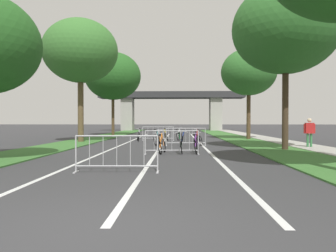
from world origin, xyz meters
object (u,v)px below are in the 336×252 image
Objects in this scene: bicycle_purple_4 at (196,145)px; bicycle_green_5 at (181,145)px; crowd_barrier_third at (186,137)px; bicycle_white_3 at (158,139)px; tree_left_oak_near at (80,51)px; bicycle_silver_0 at (179,136)px; pedestrian_pushing_bike at (309,130)px; crowd_barrier_nearest at (117,154)px; bicycle_teal_6 at (158,140)px; tree_right_pine_near at (249,72)px; crowd_barrier_fourth at (158,134)px; bicycle_yellow_1 at (166,136)px; tree_left_cypress_far at (113,76)px; crowd_barrier_second at (172,142)px; bicycle_red_9 at (196,139)px; bicycle_orange_7 at (162,146)px; bicycle_silver_10 at (138,136)px; tree_right_oak_mid at (286,29)px; bicycle_blue_2 at (182,140)px; bicycle_black_8 at (198,139)px.

bicycle_purple_4 is 0.70m from bicycle_green_5.
crowd_barrier_third reaches higher than bicycle_white_3.
tree_left_oak_near is 5.25× the size of bicycle_silver_0.
bicycle_green_5 is 1.08× the size of pedestrian_pushing_bike.
bicycle_teal_6 is (0.60, 9.44, -0.13)m from crowd_barrier_nearest.
bicycle_teal_6 is at bearing -133.41° from tree_right_pine_near.
bicycle_teal_6 reaches higher than bicycle_silver_0.
tree_left_oak_near is at bearing -158.96° from crowd_barrier_fourth.
bicycle_yellow_1 is 0.93× the size of bicycle_green_5.
tree_left_cypress_far reaches higher than bicycle_green_5.
crowd_barrier_second is at bearing -66.51° from bicycle_white_3.
bicycle_purple_4 is at bearing -44.34° from tree_left_oak_near.
bicycle_purple_4 is (0.36, -4.40, -0.14)m from crowd_barrier_third.
bicycle_red_9 is (7.74, -3.33, -5.86)m from tree_left_oak_near.
crowd_barrier_third is at bearing 81.57° from crowd_barrier_second.
crowd_barrier_third is at bearing 82.53° from bicycle_orange_7.
bicycle_red_9 is (0.93, 4.02, 0.01)m from bicycle_green_5.
bicycle_teal_6 is (-1.26, 3.93, 0.00)m from bicycle_green_5.
bicycle_white_3 reaches higher than bicycle_purple_4.
crowd_barrier_nearest is 1.35× the size of bicycle_purple_4.
bicycle_green_5 is at bearing -80.32° from crowd_barrier_fourth.
pedestrian_pushing_bike is (13.73, -4.51, -5.27)m from tree_left_oak_near.
crowd_barrier_third is 1.38× the size of bicycle_green_5.
crowd_barrier_third is 1.76m from bicycle_white_3.
bicycle_silver_10 is (3.82, 1.42, -5.88)m from tree_left_oak_near.
bicycle_silver_0 is at bearing 122.33° from tree_right_oak_mid.
bicycle_yellow_1 is at bearing 22.31° from tree_left_oak_near.
crowd_barrier_fourth is 1.35× the size of bicycle_red_9.
bicycle_silver_10 is at bearing 129.69° from bicycle_red_9.
bicycle_green_5 is 4.12m from bicycle_teal_6.
crowd_barrier_fourth reaches higher than bicycle_green_5.
bicycle_silver_0 is 0.93× the size of bicycle_green_5.
tree_left_cypress_far reaches higher than bicycle_white_3.
crowd_barrier_second reaches higher than bicycle_white_3.
crowd_barrier_fourth is at bearing 21.04° from tree_left_oak_near.
bicycle_orange_7 is (-0.96, -3.96, -0.01)m from bicycle_blue_2.
crowd_barrier_nearest reaches higher than bicycle_yellow_1.
tree_right_pine_near reaches higher than pedestrian_pushing_bike.
bicycle_teal_6 is (-6.46, 2.36, -5.63)m from tree_right_oak_mid.
bicycle_yellow_1 is 4.81m from bicycle_white_3.
bicycle_blue_2 is at bearing 88.80° from bicycle_green_5.
bicycle_silver_0 is at bearing 92.39° from bicycle_black_8.
bicycle_teal_6 is 2.19m from bicycle_red_9.
tree_right_oak_mid is 11.41m from crowd_barrier_nearest.
crowd_barrier_fourth is 10.73m from pedestrian_pushing_bike.
tree_left_cypress_far is 15.40m from bicycle_white_3.
crowd_barrier_nearest is 1.37× the size of bicycle_green_5.
bicycle_silver_0 is (-5.22, 8.25, -5.66)m from tree_right_oak_mid.
tree_left_cypress_far is 3.58× the size of crowd_barrier_fourth.
crowd_barrier_fourth is at bearing 112.08° from bicycle_purple_4.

